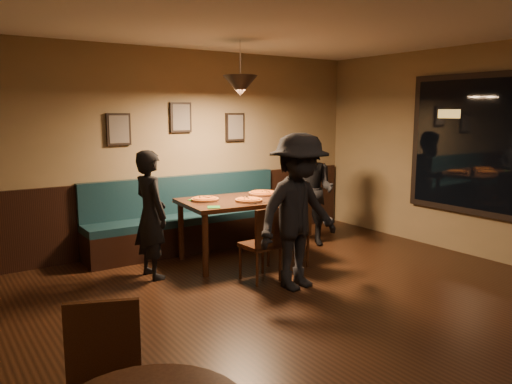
# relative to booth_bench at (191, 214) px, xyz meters

# --- Properties ---
(floor) EXTENTS (7.00, 7.00, 0.00)m
(floor) POSITION_rel_booth_bench_xyz_m (0.00, -3.20, -0.50)
(floor) COLOR black
(floor) RESTS_ON ground
(ceiling) EXTENTS (7.00, 7.00, 0.00)m
(ceiling) POSITION_rel_booth_bench_xyz_m (0.00, -3.20, 2.30)
(ceiling) COLOR silver
(ceiling) RESTS_ON ground
(wall_back) EXTENTS (6.00, 0.00, 6.00)m
(wall_back) POSITION_rel_booth_bench_xyz_m (0.00, 0.30, 0.90)
(wall_back) COLOR #8C704F
(wall_back) RESTS_ON ground
(wainscot) EXTENTS (5.88, 0.06, 1.00)m
(wainscot) POSITION_rel_booth_bench_xyz_m (0.00, 0.27, 0.00)
(wainscot) COLOR black
(wainscot) RESTS_ON ground
(booth_bench) EXTENTS (3.00, 0.60, 1.00)m
(booth_bench) POSITION_rel_booth_bench_xyz_m (0.00, 0.00, 0.00)
(booth_bench) COLOR #0F232D
(booth_bench) RESTS_ON ground
(window_frame) EXTENTS (0.06, 2.56, 1.86)m
(window_frame) POSITION_rel_booth_bench_xyz_m (2.96, -2.70, 1.00)
(window_frame) COLOR black
(window_frame) RESTS_ON wall_right
(window_glass) EXTENTS (0.00, 2.40, 2.40)m
(window_glass) POSITION_rel_booth_bench_xyz_m (2.93, -2.70, 1.00)
(window_glass) COLOR black
(window_glass) RESTS_ON wall_right
(picture_left) EXTENTS (0.32, 0.04, 0.42)m
(picture_left) POSITION_rel_booth_bench_xyz_m (-0.90, 0.27, 1.20)
(picture_left) COLOR black
(picture_left) RESTS_ON wall_back
(picture_center) EXTENTS (0.32, 0.04, 0.42)m
(picture_center) POSITION_rel_booth_bench_xyz_m (0.00, 0.27, 1.35)
(picture_center) COLOR black
(picture_center) RESTS_ON wall_back
(picture_right) EXTENTS (0.32, 0.04, 0.42)m
(picture_right) POSITION_rel_booth_bench_xyz_m (0.90, 0.27, 1.20)
(picture_right) COLOR black
(picture_right) RESTS_ON wall_back
(pendant_lamp) EXTENTS (0.44, 0.44, 0.25)m
(pendant_lamp) POSITION_rel_booth_bench_xyz_m (0.29, -0.84, 1.75)
(pendant_lamp) COLOR black
(pendant_lamp) RESTS_ON ceiling
(dining_table) EXTENTS (1.60, 1.11, 0.81)m
(dining_table) POSITION_rel_booth_bench_xyz_m (0.29, -0.84, -0.09)
(dining_table) COLOR black
(dining_table) RESTS_ON floor
(chair_near_left) EXTENTS (0.40, 0.40, 0.87)m
(chair_near_left) POSITION_rel_booth_bench_xyz_m (0.05, -1.64, -0.07)
(chair_near_left) COLOR black
(chair_near_left) RESTS_ON floor
(chair_near_right) EXTENTS (0.46, 0.46, 0.92)m
(chair_near_right) POSITION_rel_booth_bench_xyz_m (0.62, -1.43, -0.04)
(chair_near_right) COLOR black
(chair_near_right) RESTS_ON floor
(diner_left) EXTENTS (0.40, 0.57, 1.50)m
(diner_left) POSITION_rel_booth_bench_xyz_m (-0.94, -0.84, 0.25)
(diner_left) COLOR black
(diner_left) RESTS_ON floor
(diner_right) EXTENTS (0.83, 0.93, 1.59)m
(diner_right) POSITION_rel_booth_bench_xyz_m (1.56, -0.73, 0.30)
(diner_right) COLOR black
(diner_right) RESTS_ON floor
(diner_front) EXTENTS (1.17, 0.76, 1.70)m
(diner_front) POSITION_rel_booth_bench_xyz_m (0.24, -2.08, 0.35)
(diner_front) COLOR black
(diner_front) RESTS_ON floor
(pizza_a) EXTENTS (0.46, 0.46, 0.04)m
(pizza_a) POSITION_rel_booth_bench_xyz_m (-0.15, -0.68, 0.33)
(pizza_a) COLOR orange
(pizza_a) RESTS_ON dining_table
(pizza_b) EXTENTS (0.42, 0.42, 0.04)m
(pizza_b) POSITION_rel_booth_bench_xyz_m (0.29, -1.04, 0.33)
(pizza_b) COLOR orange
(pizza_b) RESTS_ON dining_table
(pizza_c) EXTENTS (0.40, 0.40, 0.04)m
(pizza_c) POSITION_rel_booth_bench_xyz_m (0.73, -0.72, 0.33)
(pizza_c) COLOR orange
(pizza_c) RESTS_ON dining_table
(soda_glass) EXTENTS (0.08, 0.08, 0.14)m
(soda_glass) POSITION_rel_booth_bench_xyz_m (0.90, -1.12, 0.38)
(soda_glass) COLOR black
(soda_glass) RESTS_ON dining_table
(tabasco_bottle) EXTENTS (0.03, 0.03, 0.11)m
(tabasco_bottle) POSITION_rel_booth_bench_xyz_m (0.82, -0.94, 0.36)
(tabasco_bottle) COLOR #8C1B04
(tabasco_bottle) RESTS_ON dining_table
(napkin_a) EXTENTS (0.18, 0.18, 0.01)m
(napkin_a) POSITION_rel_booth_bench_xyz_m (-0.23, -0.57, 0.31)
(napkin_a) COLOR #1F7721
(napkin_a) RESTS_ON dining_table
(napkin_b) EXTENTS (0.20, 0.20, 0.01)m
(napkin_b) POSITION_rel_booth_bench_xyz_m (-0.28, -1.14, 0.31)
(napkin_b) COLOR #1F7728
(napkin_b) RESTS_ON dining_table
(cutlery_set) EXTENTS (0.20, 0.04, 0.00)m
(cutlery_set) POSITION_rel_booth_bench_xyz_m (0.24, -1.25, 0.31)
(cutlery_set) COLOR silver
(cutlery_set) RESTS_ON dining_table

